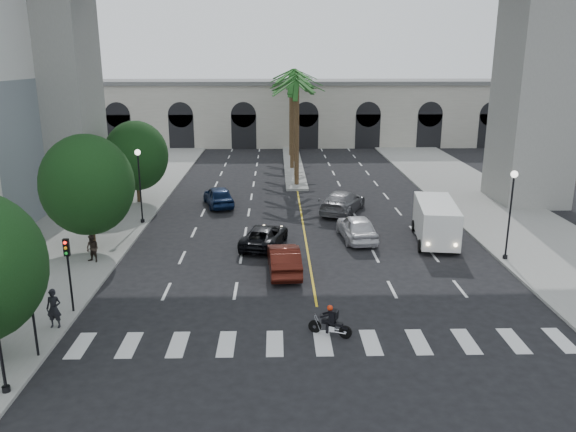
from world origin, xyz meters
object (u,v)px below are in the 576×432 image
(car_b, at_px, (284,259))
(pedestrian_a, at_px, (54,308))
(lamp_post_left_far, at_px, (140,180))
(traffic_signal_near, at_px, (31,300))
(car_e, at_px, (219,196))
(motorcycle_rider, at_px, (331,322))
(car_d, at_px, (342,202))
(traffic_signal_far, at_px, (68,263))
(car_a, at_px, (357,227))
(car_c, at_px, (264,236))
(cargo_van, at_px, (436,220))
(lamp_post_right, at_px, (511,208))
(pedestrian_b, at_px, (92,249))

(car_b, relative_size, pedestrian_a, 2.69)
(lamp_post_left_far, height_order, pedestrian_a, lamp_post_left_far)
(traffic_signal_near, xyz_separation_m, car_e, (4.82, 23.47, -1.70))
(motorcycle_rider, height_order, car_d, car_d)
(traffic_signal_far, height_order, pedestrian_a, traffic_signal_far)
(lamp_post_left_far, bearing_deg, car_a, -14.59)
(car_c, height_order, car_d, car_d)
(traffic_signal_near, relative_size, cargo_van, 0.57)
(traffic_signal_near, bearing_deg, traffic_signal_far, 90.00)
(car_d, bearing_deg, car_c, 77.60)
(motorcycle_rider, distance_m, car_e, 22.89)
(car_c, bearing_deg, lamp_post_left_far, -16.44)
(motorcycle_rider, bearing_deg, traffic_signal_far, -167.57)
(lamp_post_right, height_order, motorcycle_rider, lamp_post_right)
(car_a, distance_m, cargo_van, 5.01)
(traffic_signal_far, relative_size, car_d, 0.64)
(lamp_post_left_far, xyz_separation_m, car_d, (14.55, 2.85, -2.39))
(car_c, xyz_separation_m, car_e, (-3.83, 10.01, 0.13))
(lamp_post_right, height_order, traffic_signal_near, lamp_post_right)
(motorcycle_rider, bearing_deg, lamp_post_right, 62.73)
(car_b, xyz_separation_m, pedestrian_a, (-10.00, -6.61, 0.25))
(cargo_van, distance_m, pedestrian_b, 20.93)
(traffic_signal_far, height_order, car_d, traffic_signal_far)
(car_e, bearing_deg, traffic_signal_near, 62.69)
(car_e, bearing_deg, car_b, 93.29)
(car_d, bearing_deg, car_a, 115.32)
(car_c, bearing_deg, car_d, -112.80)
(traffic_signal_far, height_order, car_e, traffic_signal_far)
(car_b, height_order, cargo_van, cargo_van)
(car_b, distance_m, car_e, 15.30)
(traffic_signal_far, distance_m, motorcycle_rider, 12.09)
(car_e, bearing_deg, pedestrian_b, 49.85)
(pedestrian_a, height_order, pedestrian_b, pedestrian_a)
(traffic_signal_far, relative_size, pedestrian_b, 2.29)
(lamp_post_left_far, bearing_deg, pedestrian_a, -90.36)
(lamp_post_right, height_order, pedestrian_b, lamp_post_right)
(lamp_post_right, relative_size, motorcycle_rider, 2.95)
(lamp_post_left_far, xyz_separation_m, pedestrian_b, (-0.98, -8.01, -2.27))
(motorcycle_rider, height_order, cargo_van, cargo_van)
(car_a, distance_m, car_c, 6.09)
(motorcycle_rider, xyz_separation_m, car_d, (2.75, 19.71, 0.20))
(cargo_van, bearing_deg, pedestrian_a, -141.17)
(motorcycle_rider, distance_m, car_a, 13.36)
(motorcycle_rider, xyz_separation_m, pedestrian_b, (-12.78, 8.86, 0.31))
(motorcycle_rider, height_order, pedestrian_a, pedestrian_a)
(traffic_signal_far, bearing_deg, car_a, 36.14)
(lamp_post_left_far, bearing_deg, lamp_post_right, -19.33)
(pedestrian_a, bearing_deg, motorcycle_rider, -1.13)
(lamp_post_right, relative_size, car_c, 1.10)
(traffic_signal_near, distance_m, car_d, 25.84)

